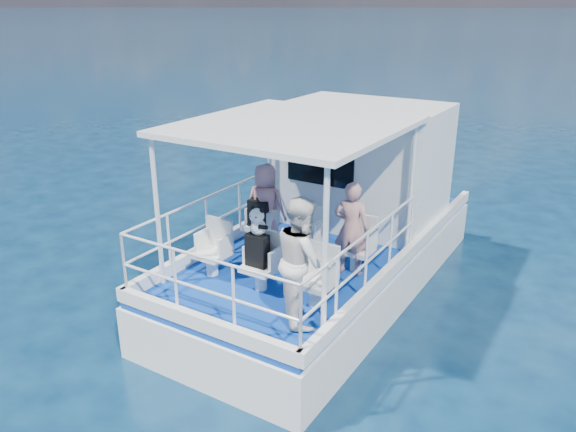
# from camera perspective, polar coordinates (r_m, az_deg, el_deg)

# --- Properties ---
(ground) EXTENTS (2000.00, 2000.00, 0.00)m
(ground) POSITION_cam_1_polar(r_m,az_deg,el_deg) (9.49, 1.12, -9.53)
(ground) COLOR #071F3A
(ground) RESTS_ON ground
(hull) EXTENTS (3.00, 7.00, 1.60)m
(hull) POSITION_cam_1_polar(r_m,az_deg,el_deg) (10.26, 3.99, -7.12)
(hull) COLOR white
(hull) RESTS_ON ground
(deck) EXTENTS (2.90, 6.90, 0.10)m
(deck) POSITION_cam_1_polar(r_m,az_deg,el_deg) (9.89, 4.11, -2.76)
(deck) COLOR navy
(deck) RESTS_ON hull
(cabin) EXTENTS (2.85, 2.00, 2.20)m
(cabin) POSITION_cam_1_polar(r_m,az_deg,el_deg) (10.62, 7.56, 5.35)
(cabin) COLOR white
(cabin) RESTS_ON deck
(canopy) EXTENTS (3.00, 3.20, 0.08)m
(canopy) POSITION_cam_1_polar(r_m,az_deg,el_deg) (8.20, 0.55, 9.17)
(canopy) COLOR white
(canopy) RESTS_ON cabin
(canopy_posts) EXTENTS (2.77, 2.97, 2.20)m
(canopy_posts) POSITION_cam_1_polar(r_m,az_deg,el_deg) (8.46, 0.35, 1.52)
(canopy_posts) COLOR white
(canopy_posts) RESTS_ON deck
(railings) EXTENTS (2.84, 3.59, 1.00)m
(railings) POSITION_cam_1_polar(r_m,az_deg,el_deg) (8.42, -0.81, -2.96)
(railings) COLOR white
(railings) RESTS_ON deck
(seat_port_fwd) EXTENTS (0.48, 0.46, 0.38)m
(seat_port_fwd) POSITION_cam_1_polar(r_m,az_deg,el_deg) (9.59, -2.86, -1.94)
(seat_port_fwd) COLOR white
(seat_port_fwd) RESTS_ON deck
(seat_center_fwd) EXTENTS (0.48, 0.46, 0.38)m
(seat_center_fwd) POSITION_cam_1_polar(r_m,az_deg,el_deg) (9.15, 1.81, -3.08)
(seat_center_fwd) COLOR white
(seat_center_fwd) RESTS_ON deck
(seat_stbd_fwd) EXTENTS (0.48, 0.46, 0.38)m
(seat_stbd_fwd) POSITION_cam_1_polar(r_m,az_deg,el_deg) (8.78, 6.91, -4.30)
(seat_stbd_fwd) COLOR white
(seat_stbd_fwd) RESTS_ON deck
(seat_port_aft) EXTENTS (0.48, 0.46, 0.38)m
(seat_port_aft) POSITION_cam_1_polar(r_m,az_deg,el_deg) (8.65, -7.74, -4.75)
(seat_port_aft) COLOR white
(seat_port_aft) RESTS_ON deck
(seat_center_aft) EXTENTS (0.48, 0.46, 0.38)m
(seat_center_aft) POSITION_cam_1_polar(r_m,az_deg,el_deg) (8.16, -2.79, -6.21)
(seat_center_aft) COLOR white
(seat_center_aft) RESTS_ON deck
(seat_stbd_aft) EXTENTS (0.48, 0.46, 0.38)m
(seat_stbd_aft) POSITION_cam_1_polar(r_m,az_deg,el_deg) (7.74, 2.78, -7.79)
(seat_stbd_aft) COLOR white
(seat_stbd_aft) RESTS_ON deck
(passenger_port_fwd) EXTENTS (0.59, 0.47, 1.43)m
(passenger_port_fwd) POSITION_cam_1_polar(r_m,az_deg,el_deg) (9.42, -2.31, 1.08)
(passenger_port_fwd) COLOR #C47F83
(passenger_port_fwd) RESTS_ON deck
(passenger_stbd_fwd) EXTENTS (0.59, 0.44, 1.46)m
(passenger_stbd_fwd) POSITION_cam_1_polar(r_m,az_deg,el_deg) (8.46, 6.45, -1.28)
(passenger_stbd_fwd) COLOR tan
(passenger_stbd_fwd) RESTS_ON deck
(passenger_stbd_aft) EXTENTS (1.02, 1.04, 1.69)m
(passenger_stbd_aft) POSITION_cam_1_polar(r_m,az_deg,el_deg) (7.12, 1.46, -4.51)
(passenger_stbd_aft) COLOR silver
(passenger_stbd_aft) RESTS_ON deck
(backpack_port) EXTENTS (0.35, 0.20, 0.46)m
(backpack_port) POSITION_cam_1_polar(r_m,az_deg,el_deg) (9.39, -2.96, 0.29)
(backpack_port) COLOR black
(backpack_port) RESTS_ON seat_port_fwd
(backpack_center) EXTENTS (0.32, 0.18, 0.48)m
(backpack_center) POSITION_cam_1_polar(r_m,az_deg,el_deg) (7.96, -3.13, -3.50)
(backpack_center) COLOR black
(backpack_center) RESTS_ON seat_center_aft
(compact_camera) EXTENTS (0.10, 0.06, 0.06)m
(compact_camera) POSITION_cam_1_polar(r_m,az_deg,el_deg) (9.30, -2.93, 1.77)
(compact_camera) COLOR black
(compact_camera) RESTS_ON backpack_port
(panda) EXTENTS (0.26, 0.22, 0.41)m
(panda) POSITION_cam_1_polar(r_m,az_deg,el_deg) (7.81, -3.09, -0.49)
(panda) COLOR white
(panda) RESTS_ON backpack_center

